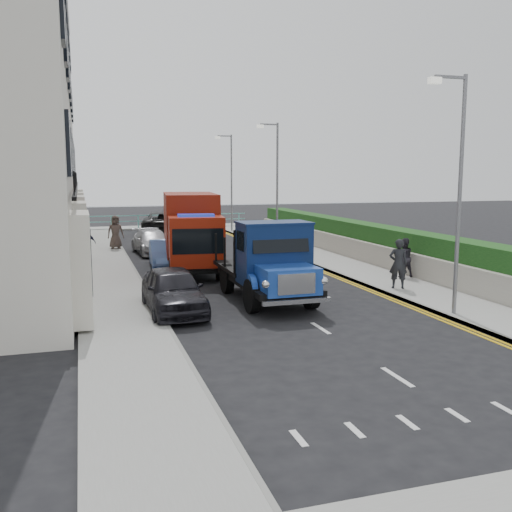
# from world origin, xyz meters

# --- Properties ---
(ground) EXTENTS (120.00, 120.00, 0.00)m
(ground) POSITION_xyz_m (0.00, 0.00, 0.00)
(ground) COLOR black
(ground) RESTS_ON ground
(pavement_west) EXTENTS (2.40, 38.00, 0.12)m
(pavement_west) POSITION_xyz_m (-5.20, 9.00, 0.06)
(pavement_west) COLOR gray
(pavement_west) RESTS_ON ground
(pavement_east) EXTENTS (2.60, 38.00, 0.12)m
(pavement_east) POSITION_xyz_m (5.30, 9.00, 0.06)
(pavement_east) COLOR gray
(pavement_east) RESTS_ON ground
(promenade) EXTENTS (30.00, 2.50, 0.12)m
(promenade) POSITION_xyz_m (0.00, 29.00, 0.06)
(promenade) COLOR gray
(promenade) RESTS_ON ground
(sea_plane) EXTENTS (120.00, 120.00, 0.00)m
(sea_plane) POSITION_xyz_m (0.00, 60.00, 0.00)
(sea_plane) COLOR slate
(sea_plane) RESTS_ON ground
(terrace_west) EXTENTS (6.31, 30.20, 14.25)m
(terrace_west) POSITION_xyz_m (-9.47, 13.00, 7.17)
(terrace_west) COLOR silver
(terrace_west) RESTS_ON ground
(garden_east) EXTENTS (1.45, 28.00, 1.75)m
(garden_east) POSITION_xyz_m (7.21, 9.00, 0.90)
(garden_east) COLOR #B2AD9E
(garden_east) RESTS_ON ground
(seafront_railing) EXTENTS (13.00, 0.08, 1.11)m
(seafront_railing) POSITION_xyz_m (0.00, 28.20, 0.58)
(seafront_railing) COLOR #59B2A5
(seafront_railing) RESTS_ON ground
(lamp_near) EXTENTS (1.23, 0.18, 7.00)m
(lamp_near) POSITION_xyz_m (4.18, -2.00, 4.00)
(lamp_near) COLOR slate
(lamp_near) RESTS_ON ground
(lamp_mid) EXTENTS (1.23, 0.18, 7.00)m
(lamp_mid) POSITION_xyz_m (4.18, 14.00, 4.00)
(lamp_mid) COLOR slate
(lamp_mid) RESTS_ON ground
(lamp_far) EXTENTS (1.23, 0.18, 7.00)m
(lamp_far) POSITION_xyz_m (4.18, 24.00, 4.00)
(lamp_far) COLOR slate
(lamp_far) RESTS_ON ground
(bedford_lorry) EXTENTS (2.32, 5.69, 2.67)m
(bedford_lorry) POSITION_xyz_m (-0.34, 1.20, 1.23)
(bedford_lorry) COLOR black
(bedford_lorry) RESTS_ON ground
(red_lorry) EXTENTS (2.89, 6.64, 3.37)m
(red_lorry) POSITION_xyz_m (-1.59, 8.51, 1.79)
(red_lorry) COLOR black
(red_lorry) RESTS_ON ground
(parked_car_front) EXTENTS (1.70, 4.14, 1.40)m
(parked_car_front) POSITION_xyz_m (-3.60, 1.00, 0.70)
(parked_car_front) COLOR black
(parked_car_front) RESTS_ON ground
(parked_car_mid) EXTENTS (1.57, 3.84, 1.24)m
(parked_car_mid) POSITION_xyz_m (-2.60, 9.71, 0.62)
(parked_car_mid) COLOR #5675B8
(parked_car_mid) RESTS_ON ground
(parked_car_rear) EXTENTS (2.08, 4.44, 1.25)m
(parked_car_rear) POSITION_xyz_m (-2.60, 14.42, 0.63)
(parked_car_rear) COLOR #9A9A9E
(parked_car_rear) RESTS_ON ground
(seafront_car_left) EXTENTS (3.48, 6.01, 1.58)m
(seafront_car_left) POSITION_xyz_m (-0.70, 24.77, 0.79)
(seafront_car_left) COLOR black
(seafront_car_left) RESTS_ON ground
(seafront_car_right) EXTENTS (2.47, 4.20, 1.34)m
(seafront_car_right) POSITION_xyz_m (1.36, 22.49, 0.67)
(seafront_car_right) COLOR #BCBBC0
(seafront_car_right) RESTS_ON ground
(pedestrian_east_near) EXTENTS (0.77, 0.66, 1.80)m
(pedestrian_east_near) POSITION_xyz_m (4.67, 1.80, 1.02)
(pedestrian_east_near) COLOR black
(pedestrian_east_near) RESTS_ON pavement_east
(pedestrian_east_far) EXTENTS (0.77, 0.61, 1.57)m
(pedestrian_east_far) POSITION_xyz_m (6.10, 3.72, 0.91)
(pedestrian_east_far) COLOR #2B2831
(pedestrian_east_far) RESTS_ON pavement_east
(pedestrian_west_near) EXTENTS (0.99, 0.63, 1.57)m
(pedestrian_west_near) POSITION_xyz_m (-6.00, 12.37, 0.91)
(pedestrian_west_near) COLOR #1B1D32
(pedestrian_west_near) RESTS_ON pavement_west
(pedestrian_west_far) EXTENTS (0.97, 0.70, 1.84)m
(pedestrian_west_far) POSITION_xyz_m (-4.40, 16.24, 1.04)
(pedestrian_west_far) COLOR #463832
(pedestrian_west_far) RESTS_ON pavement_west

